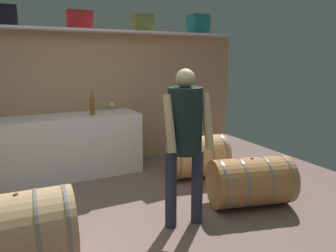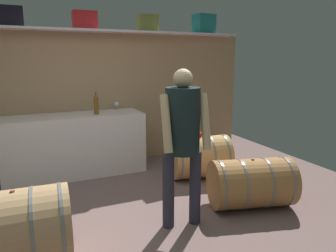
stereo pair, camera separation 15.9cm
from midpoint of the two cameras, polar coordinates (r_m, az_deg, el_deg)
ground_plane at (r=3.81m, az=-8.12°, el=-14.47°), size 6.70×7.75×0.02m
back_wall_panel at (r=5.12m, az=-13.73°, el=4.44°), size 5.50×0.10×2.07m
high_shelf_board at (r=4.95m, az=-14.03°, el=16.38°), size 5.06×0.40×0.03m
toolcase_black at (r=4.89m, az=-26.44°, el=17.33°), size 0.44×0.24×0.26m
toolcase_red at (r=4.97m, az=-13.86°, el=18.05°), size 0.35×0.21×0.26m
toolcase_olive at (r=5.24m, az=-2.79°, el=18.06°), size 0.31×0.20×0.26m
toolcase_teal at (r=5.69m, az=7.33°, el=17.79°), size 0.35×0.29×0.32m
work_cabinet at (r=4.82m, az=-15.52°, el=-3.28°), size 1.98×0.65×0.89m
wine_bottle_amber at (r=4.67m, az=-11.89°, el=3.86°), size 0.07×0.07×0.33m
wine_glass at (r=5.08m, az=-8.40°, el=3.91°), size 0.07×0.07×0.13m
wine_barrel_near at (r=4.59m, az=6.84°, el=-5.52°), size 0.91×0.75×0.62m
wine_barrel_far at (r=2.96m, az=-24.26°, el=-16.49°), size 0.87×0.69×0.66m
wine_barrel_flank at (r=3.83m, az=16.01°, el=-9.87°), size 1.03×0.78×0.58m
tasting_cup at (r=4.49m, az=6.66°, el=-1.54°), size 0.08×0.08×0.05m
winemaker_pouring at (r=3.08m, az=4.15°, el=-1.22°), size 0.49×0.41×1.60m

